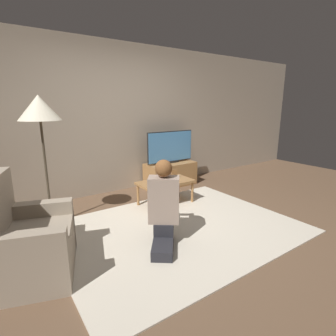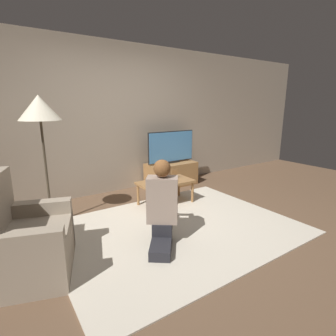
{
  "view_description": "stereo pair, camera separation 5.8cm",
  "coord_description": "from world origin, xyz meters",
  "px_view_note": "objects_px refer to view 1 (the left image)",
  "views": [
    {
      "loc": [
        -1.86,
        -2.46,
        1.56
      ],
      "look_at": [
        0.33,
        0.72,
        0.62
      ],
      "focal_mm": 28.0,
      "sensor_mm": 36.0,
      "label": 1
    },
    {
      "loc": [
        -1.82,
        -2.49,
        1.56
      ],
      "look_at": [
        0.33,
        0.72,
        0.62
      ],
      "focal_mm": 28.0,
      "sensor_mm": 36.0,
      "label": 2
    }
  ],
  "objects_px": {
    "coffee_table": "(166,184)",
    "floor_lamp": "(40,113)",
    "armchair": "(26,244)",
    "person_kneeling": "(164,204)",
    "tv": "(170,147)"
  },
  "relations": [
    {
      "from": "floor_lamp",
      "to": "armchair",
      "type": "height_order",
      "value": "floor_lamp"
    },
    {
      "from": "person_kneeling",
      "to": "armchair",
      "type": "bearing_deg",
      "value": 26.84
    },
    {
      "from": "floor_lamp",
      "to": "tv",
      "type": "bearing_deg",
      "value": 13.38
    },
    {
      "from": "armchair",
      "to": "person_kneeling",
      "type": "bearing_deg",
      "value": -81.8
    },
    {
      "from": "armchair",
      "to": "person_kneeling",
      "type": "xyz_separation_m",
      "value": [
        1.35,
        -0.24,
        0.17
      ]
    },
    {
      "from": "armchair",
      "to": "floor_lamp",
      "type": "bearing_deg",
      "value": -3.06
    },
    {
      "from": "armchair",
      "to": "tv",
      "type": "bearing_deg",
      "value": -41.7
    },
    {
      "from": "tv",
      "to": "person_kneeling",
      "type": "height_order",
      "value": "tv"
    },
    {
      "from": "coffee_table",
      "to": "floor_lamp",
      "type": "distance_m",
      "value": 2.01
    },
    {
      "from": "tv",
      "to": "person_kneeling",
      "type": "xyz_separation_m",
      "value": [
        -1.35,
        -1.8,
        -0.28
      ]
    },
    {
      "from": "floor_lamp",
      "to": "armchair",
      "type": "relative_size",
      "value": 1.64
    },
    {
      "from": "tv",
      "to": "armchair",
      "type": "bearing_deg",
      "value": -150.04
    },
    {
      "from": "person_kneeling",
      "to": "coffee_table",
      "type": "bearing_deg",
      "value": -88.05
    },
    {
      "from": "coffee_table",
      "to": "person_kneeling",
      "type": "xyz_separation_m",
      "value": [
        -0.7,
        -0.99,
        0.14
      ]
    },
    {
      "from": "tv",
      "to": "armchair",
      "type": "distance_m",
      "value": 3.16
    }
  ]
}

